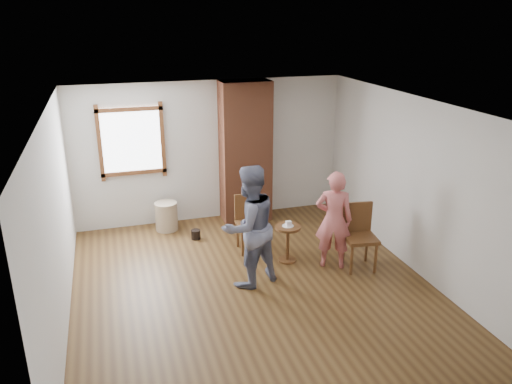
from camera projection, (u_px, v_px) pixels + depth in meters
ground at (253, 287)px, 7.17m from camera, size 5.50×5.50×0.00m
room_shell at (237, 155)px, 7.08m from camera, size 5.04×5.52×2.62m
brick_chimney at (245, 152)px, 9.14m from camera, size 0.90×0.50×2.60m
stoneware_crock at (166, 216)px, 8.99m from camera, size 0.51×0.51×0.52m
dark_pot at (196, 234)px, 8.67m from camera, size 0.19×0.19×0.16m
dining_chair_left at (249, 219)px, 8.18m from camera, size 0.45×0.45×0.93m
dining_chair_right at (359, 232)px, 7.61m from camera, size 0.53×0.53×1.00m
side_table at (288, 238)px, 7.80m from camera, size 0.40×0.40×0.60m
cake_plate at (288, 226)px, 7.73m from camera, size 0.18×0.18×0.01m
cake_slice at (289, 224)px, 7.72m from camera, size 0.08×0.07×0.06m
man at (249, 227)px, 6.99m from camera, size 1.05×0.94×1.79m
person_pink at (334, 220)px, 7.52m from camera, size 0.67×0.57×1.54m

